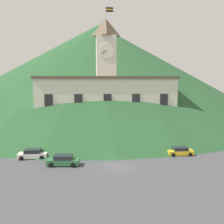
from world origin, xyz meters
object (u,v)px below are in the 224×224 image
object	(u,v)px
street_lamp_far_right	(57,124)
car_green_wagon	(63,160)
car_yellow_coupe	(180,151)
street_lamp_right	(108,125)
car_white_taxi	(33,154)
pedestrian	(69,145)
street_lamp_center	(164,124)
car_silver_hatch	(156,144)

from	to	relation	value
street_lamp_far_right	car_green_wagon	xyz separation A→B (m)	(2.48, -13.25, -3.11)
car_green_wagon	car_yellow_coupe	xyz separation A→B (m)	(18.76, 3.42, -0.09)
street_lamp_far_right	street_lamp_right	size ratio (longest dim) A/B	1.10
car_white_taxi	pedestrian	bearing A→B (deg)	-141.46
street_lamp_far_right	street_lamp_center	xyz separation A→B (m)	(21.41, 0.00, -0.33)
street_lamp_far_right	car_white_taxi	xyz separation A→B (m)	(-2.66, -9.40, -3.14)
street_lamp_far_right	car_white_taxi	bearing A→B (deg)	-105.82
street_lamp_right	car_green_wagon	bearing A→B (deg)	-119.99
street_lamp_center	car_silver_hatch	xyz separation A→B (m)	(-2.81, -4.67, -2.81)
street_lamp_center	car_green_wagon	size ratio (longest dim) A/B	1.00
car_silver_hatch	street_lamp_center	bearing A→B (deg)	-120.70
street_lamp_center	street_lamp_right	bearing A→B (deg)	180.00
street_lamp_far_right	car_yellow_coupe	size ratio (longest dim) A/B	1.26
car_green_wagon	street_lamp_right	bearing A→B (deg)	-113.20
street_lamp_center	car_green_wagon	world-z (taller)	street_lamp_center
street_lamp_far_right	street_lamp_center	bearing A→B (deg)	0.00
car_green_wagon	street_lamp_far_right	bearing A→B (deg)	-72.61
street_lamp_center	car_silver_hatch	world-z (taller)	street_lamp_center
car_green_wagon	car_yellow_coupe	bearing A→B (deg)	-162.88
car_yellow_coupe	street_lamp_right	bearing A→B (deg)	138.84
car_green_wagon	pedestrian	size ratio (longest dim) A/B	2.87
street_lamp_right	pedestrian	distance (m)	9.42
street_lamp_right	car_white_taxi	bearing A→B (deg)	-143.68
street_lamp_far_right	pedestrian	bearing A→B (deg)	-62.51
street_lamp_far_right	pedestrian	xyz separation A→B (m)	(2.66, -5.11, -2.92)
car_yellow_coupe	car_silver_hatch	bearing A→B (deg)	117.49
street_lamp_center	car_white_taxi	xyz separation A→B (m)	(-24.07, -9.40, -2.81)
car_green_wagon	pedestrian	bearing A→B (deg)	-84.49
pedestrian	street_lamp_right	bearing A→B (deg)	33.96
car_yellow_coupe	car_silver_hatch	size ratio (longest dim) A/B	1.08
street_lamp_right	pedestrian	xyz separation A→B (m)	(-7.47, -5.11, -2.61)
car_silver_hatch	car_white_taxi	bearing A→B (deg)	12.90
car_yellow_coupe	car_silver_hatch	xyz separation A→B (m)	(-2.65, 5.16, 0.07)
car_silver_hatch	pedestrian	distance (m)	15.94
car_silver_hatch	car_yellow_coupe	bearing A→B (deg)	117.50
street_lamp_center	car_white_taxi	bearing A→B (deg)	-158.66
street_lamp_right	car_silver_hatch	distance (m)	10.08
street_lamp_right	car_white_taxi	world-z (taller)	street_lamp_right
street_lamp_far_right	car_yellow_coupe	xyz separation A→B (m)	(21.24, -9.83, -3.21)
car_yellow_coupe	street_lamp_far_right	bearing A→B (deg)	155.50
street_lamp_center	car_green_wagon	xyz separation A→B (m)	(-18.93, -13.25, -2.79)
street_lamp_right	street_lamp_center	xyz separation A→B (m)	(11.28, -0.00, -0.02)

